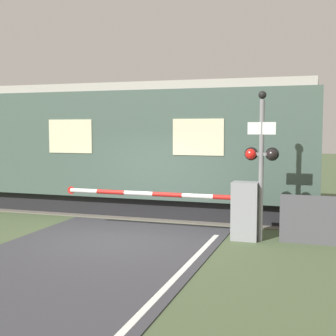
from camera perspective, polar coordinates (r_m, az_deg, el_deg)
ground_plane at (r=11.16m, az=-5.73°, el=-8.60°), size 80.00×80.00×0.00m
track_bed at (r=14.56m, az=0.20°, el=-5.28°), size 36.00×3.20×0.13m
train at (r=15.33m, az=-9.01°, el=2.58°), size 14.03×3.01×3.89m
crossing_barrier at (r=11.07m, az=7.79°, el=-4.91°), size 4.94×0.44×1.36m
signal_post at (r=10.81m, az=11.31°, el=1.38°), size 0.77×0.26×3.43m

